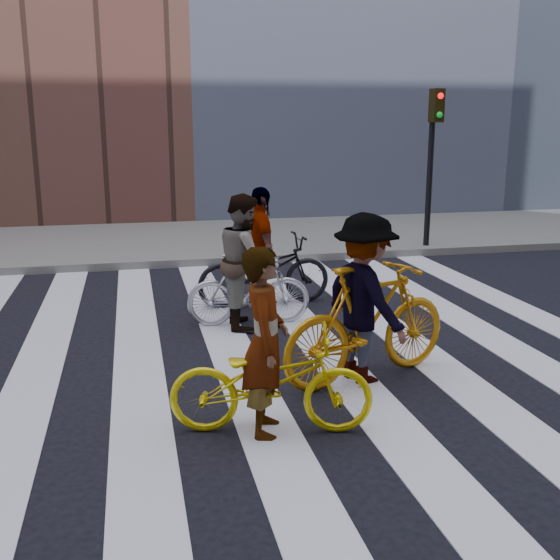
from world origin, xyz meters
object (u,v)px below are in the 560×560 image
object	(u,v)px
rider_mid	(245,261)
rider_rear	(261,247)
bike_yellow_left	(271,382)
bike_silver_mid	(249,289)
rider_right	(364,299)
rider_left	(265,342)
bike_dark_rear	(264,271)
bike_yellow_right	(368,322)
traffic_signal	(433,142)

from	to	relation	value
rider_mid	rider_rear	size ratio (longest dim) A/B	1.01
bike_yellow_left	bike_silver_mid	xyz separation A→B (m)	(0.37, 3.14, 0.03)
rider_right	rider_left	bearing A→B (deg)	108.87
bike_dark_rear	rider_mid	xyz separation A→B (m)	(-0.45, -0.94, 0.36)
bike_yellow_right	rider_mid	distance (m)	2.39
bike_yellow_left	rider_rear	world-z (taller)	rider_rear
bike_yellow_left	rider_mid	distance (m)	3.18
bike_yellow_left	bike_dark_rear	world-z (taller)	bike_dark_rear
rider_rear	bike_yellow_left	bearing A→B (deg)	166.52
bike_yellow_right	rider_right	xyz separation A→B (m)	(-0.05, 0.00, 0.26)
traffic_signal	rider_rear	xyz separation A→B (m)	(-4.21, -3.20, -1.40)
bike_silver_mid	rider_rear	distance (m)	1.07
rider_right	bike_dark_rear	bearing A→B (deg)	-10.75
traffic_signal	rider_rear	size ratio (longest dim) A/B	1.88
rider_left	rider_right	world-z (taller)	rider_right
bike_yellow_left	bike_silver_mid	world-z (taller)	bike_silver_mid
traffic_signal	bike_silver_mid	bearing A→B (deg)	-137.77
bike_yellow_left	bike_dark_rear	distance (m)	4.15
bike_dark_rear	bike_silver_mid	bearing A→B (deg)	153.29
traffic_signal	rider_mid	size ratio (longest dim) A/B	1.87
bike_yellow_right	rider_mid	world-z (taller)	rider_mid
rider_left	rider_mid	bearing A→B (deg)	6.60
bike_dark_rear	rider_rear	size ratio (longest dim) A/B	1.13
bike_yellow_right	rider_rear	xyz separation A→B (m)	(-0.53, 3.12, 0.25)
traffic_signal	bike_yellow_left	xyz separation A→B (m)	(-4.93, -7.28, -1.81)
bike_silver_mid	rider_left	size ratio (longest dim) A/B	0.99
traffic_signal	bike_dark_rear	size ratio (longest dim) A/B	1.66
rider_left	rider_mid	world-z (taller)	rider_mid
bike_yellow_left	bike_silver_mid	size ratio (longest dim) A/B	1.07
bike_yellow_right	rider_left	bearing A→B (deg)	107.79
bike_yellow_right	bike_dark_rear	bearing A→B (deg)	-9.85
bike_silver_mid	rider_right	size ratio (longest dim) A/B	0.93
rider_left	rider_mid	size ratio (longest dim) A/B	0.94
bike_yellow_left	rider_left	distance (m)	0.37
bike_dark_rear	rider_rear	distance (m)	0.36
traffic_signal	rider_right	xyz separation A→B (m)	(-3.73, -6.32, -1.39)
bike_silver_mid	bike_yellow_right	xyz separation A→B (m)	(0.88, -2.19, 0.13)
bike_yellow_right	rider_left	distance (m)	1.62
bike_yellow_left	bike_yellow_right	distance (m)	1.58
bike_yellow_left	bike_dark_rear	xyz separation A→B (m)	(0.77, 4.08, 0.06)
bike_yellow_left	bike_yellow_right	world-z (taller)	bike_yellow_right
rider_left	rider_right	size ratio (longest dim) A/B	0.94
bike_yellow_right	bike_silver_mid	bearing A→B (deg)	3.39
traffic_signal	rider_mid	xyz separation A→B (m)	(-4.61, -4.14, -1.39)
bike_silver_mid	rider_right	xyz separation A→B (m)	(0.83, -2.19, 0.39)
bike_yellow_left	rider_left	size ratio (longest dim) A/B	1.07
bike_silver_mid	rider_mid	size ratio (longest dim) A/B	0.93
traffic_signal	rider_left	bearing A→B (deg)	-124.36
bike_silver_mid	bike_dark_rear	distance (m)	1.02
bike_silver_mid	rider_rear	size ratio (longest dim) A/B	0.94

